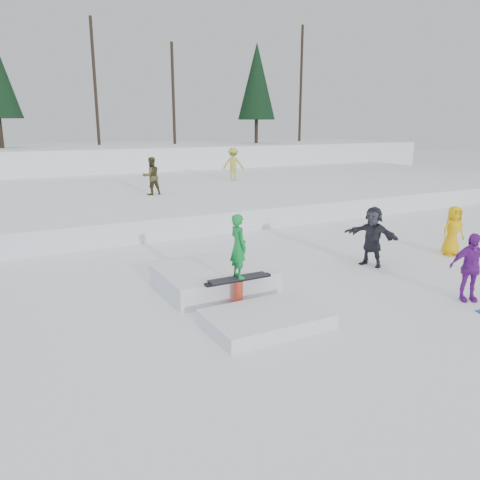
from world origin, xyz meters
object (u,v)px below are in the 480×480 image
jib_rail_feature (227,286)px  walker_ygreen (233,164)px  spectator_dark (372,236)px  walker_olive (151,176)px  spectator_purple (470,267)px  spectator_yellow (453,231)px

jib_rail_feature → walker_ygreen: bearing=62.2°
spectator_dark → jib_rail_feature: 4.92m
walker_olive → spectator_dark: walker_olive is taller
walker_olive → walker_ygreen: bearing=-157.5°
walker_ygreen → spectator_purple: 18.21m
spectator_yellow → spectator_dark: (-3.01, 0.34, 0.09)m
spectator_yellow → jib_rail_feature: (-7.88, -0.07, -0.47)m
spectator_purple → walker_olive: bearing=129.5°
spectator_purple → jib_rail_feature: bearing=178.8°
jib_rail_feature → spectator_yellow: bearing=0.5°
spectator_yellow → walker_ygreen: bearing=99.4°
walker_olive → spectator_yellow: (5.90, -11.69, -0.89)m
walker_ygreen → spectator_dark: (-3.14, -14.77, -0.88)m
spectator_yellow → walker_olive: bearing=126.7°
walker_ygreen → spectator_dark: bearing=113.1°
walker_ygreen → spectator_dark: walker_ygreen is taller
walker_olive → spectator_purple: bearing=94.2°
spectator_dark → spectator_purple: bearing=-22.6°
spectator_purple → jib_rail_feature: 5.61m
walker_ygreen → walker_olive: bearing=64.6°
walker_olive → spectator_purple: walker_olive is taller
spectator_purple → spectator_yellow: (3.01, 2.81, -0.03)m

